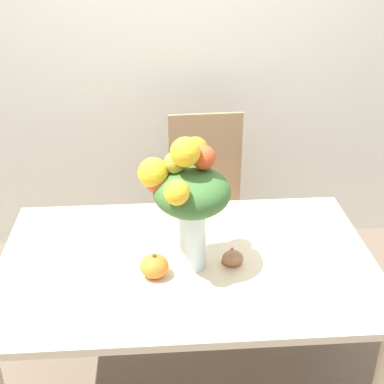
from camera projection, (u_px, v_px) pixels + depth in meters
The scene contains 6 objects.
wall_back at pixel (171, 27), 2.96m from camera, with size 8.00×0.06×2.70m.
dining_table at pixel (187, 278), 2.09m from camera, with size 1.44×0.91×0.73m.
flower_vase at pixel (189, 194), 1.87m from camera, with size 0.32×0.31×0.53m.
pumpkin at pixel (154, 266), 1.94m from camera, with size 0.11×0.11×0.10m.
turkey_figurine at pixel (232, 256), 2.01m from camera, with size 0.08×0.11×0.07m.
dining_chair_near_window at pixel (208, 206), 2.91m from camera, with size 0.44×0.44×0.98m.
Camera 1 is at (-0.10, -1.69, 1.91)m, focal length 50.00 mm.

